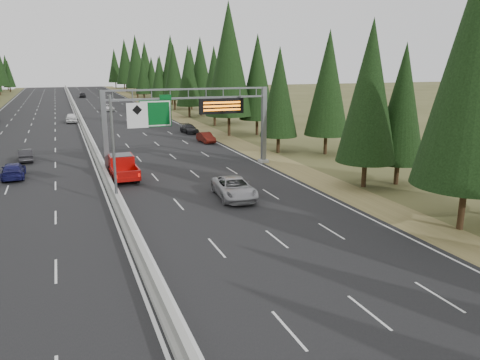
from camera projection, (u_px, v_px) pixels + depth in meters
name	position (u px, v px, depth m)	size (l,w,h in m)	color
road	(80.00, 121.00, 84.25)	(32.00, 260.00, 0.08)	black
shoulder_right	(177.00, 117.00, 90.46)	(3.60, 260.00, 0.06)	olive
median_barrier	(80.00, 119.00, 84.16)	(0.70, 260.00, 0.85)	gray
sign_gantry	(196.00, 116.00, 45.25)	(16.75, 0.98, 7.80)	slate
hov_sign_pole	(121.00, 142.00, 33.50)	(2.80, 0.50, 8.00)	slate
tree_row_right	(211.00, 68.00, 81.60)	(12.20, 242.63, 18.53)	black
silver_minivan	(234.00, 188.00, 36.02)	(2.62, 5.69, 1.58)	#9E9DA1
red_pickup	(122.00, 165.00, 42.35)	(2.22, 6.21, 2.03)	black
car_ahead_green	(139.00, 118.00, 82.28)	(1.60, 3.98, 1.36)	#114D26
car_ahead_dkred	(206.00, 137.00, 61.22)	(1.38, 3.96, 1.30)	#59130C
car_ahead_dkgrey	(189.00, 129.00, 69.38)	(1.79, 4.40, 1.28)	black
car_ahead_white	(107.00, 108.00, 101.55)	(2.27, 4.93, 1.37)	silver
car_ahead_far	(83.00, 95.00, 140.70)	(1.81, 4.49, 1.53)	black
car_onc_near	(25.00, 155.00, 49.52)	(1.38, 3.97, 1.31)	#232325
car_onc_blue	(13.00, 171.00, 42.25)	(1.95, 4.80, 1.39)	#171852
car_onc_white	(71.00, 118.00, 81.78)	(1.93, 4.81, 1.64)	white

